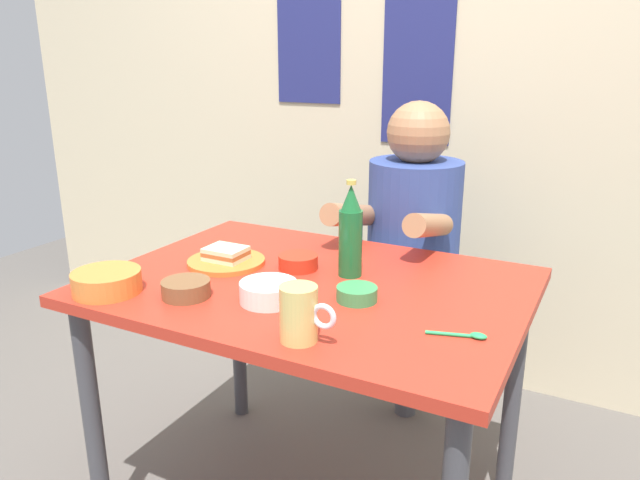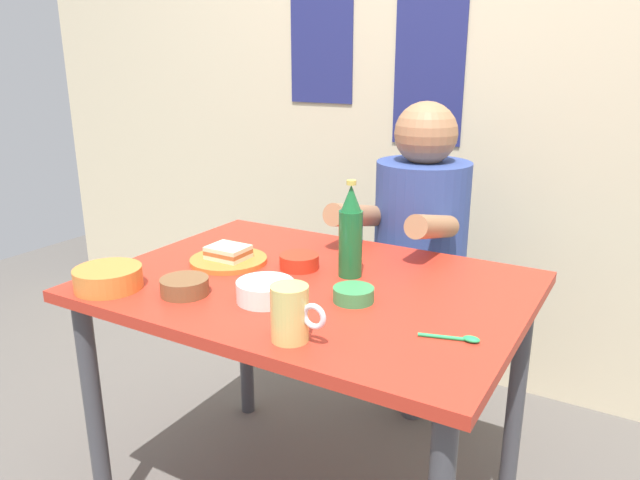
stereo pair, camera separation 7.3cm
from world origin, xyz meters
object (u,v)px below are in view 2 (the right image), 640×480
plate_orange (229,260)px  sandwich (228,252)px  condiment_bowl_brown (185,285)px  beer_bottle (351,234)px  stool (416,331)px  beer_mug (291,313)px  dining_table (311,314)px  person_seated (420,222)px

plate_orange → sandwich: 0.02m
condiment_bowl_brown → sandwich: bearing=103.1°
sandwich → beer_bottle: beer_bottle is taller
condiment_bowl_brown → stool: bearing=71.5°
plate_orange → beer_mug: size_ratio=1.75×
sandwich → beer_mug: size_ratio=0.87×
plate_orange → beer_mug: bearing=-37.3°
dining_table → beer_mug: size_ratio=8.73×
stool → condiment_bowl_brown: condiment_bowl_brown is taller
sandwich → beer_mug: (0.42, -0.32, 0.03)m
plate_orange → stool: bearing=60.9°
sandwich → dining_table: bearing=-1.6°
dining_table → person_seated: (0.07, 0.62, 0.12)m
person_seated → beer_bottle: 0.54m
stool → sandwich: bearing=-119.1°
condiment_bowl_brown → dining_table: bearing=46.5°
person_seated → plate_orange: bearing=-119.6°
stool → beer_mug: bearing=-85.5°
person_seated → plate_orange: size_ratio=3.27×
dining_table → condiment_bowl_brown: 0.34m
sandwich → beer_bottle: size_ratio=0.42×
dining_table → person_seated: 0.63m
plate_orange → sandwich: bearing=-90.0°
sandwich → beer_mug: beer_mug is taller
person_seated → sandwich: 0.70m
dining_table → condiment_bowl_brown: bearing=-133.5°
beer_bottle → condiment_bowl_brown: (-0.29, -0.32, -0.10)m
plate_orange → sandwich: size_ratio=2.00×
dining_table → condiment_bowl_brown: (-0.22, -0.24, 0.12)m
beer_mug → condiment_bowl_brown: (-0.36, 0.08, -0.04)m
person_seated → plate_orange: 0.70m
person_seated → sandwich: (-0.35, -0.61, 0.01)m
beer_bottle → condiment_bowl_brown: beer_bottle is taller
sandwich → plate_orange: bearing=90.0°
dining_table → beer_mug: (0.14, -0.31, 0.15)m
stool → sandwich: (-0.35, -0.62, 0.42)m
sandwich → beer_bottle: (0.35, 0.08, 0.09)m
stool → plate_orange: size_ratio=2.05×
dining_table → beer_bottle: size_ratio=4.20×
person_seated → sandwich: bearing=-119.6°
plate_orange → beer_mug: (0.42, -0.32, 0.05)m
dining_table → stool: bearing=84.0°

